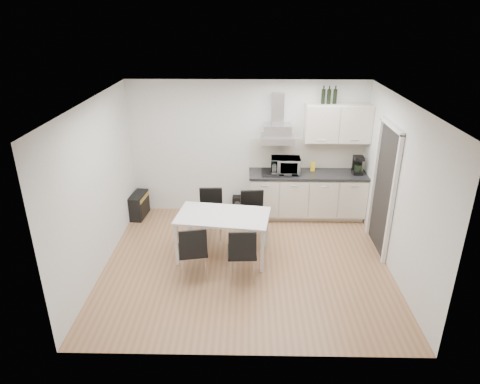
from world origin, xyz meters
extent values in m
plane|color=#A57650|center=(0.00, 0.00, 0.00)|extent=(4.50, 4.50, 0.00)
cube|color=white|center=(0.00, 2.00, 1.30)|extent=(4.50, 0.10, 2.60)
cube|color=white|center=(0.00, -2.00, 1.30)|extent=(4.50, 0.10, 2.60)
cube|color=white|center=(-2.25, 0.00, 1.30)|extent=(0.10, 4.00, 2.60)
cube|color=white|center=(2.25, 0.00, 1.30)|extent=(0.10, 4.00, 2.60)
plane|color=white|center=(0.00, 0.00, 2.60)|extent=(4.50, 4.50, 0.00)
cube|color=white|center=(2.21, 0.55, 1.05)|extent=(0.08, 1.04, 2.10)
cube|color=beige|center=(1.15, 1.74, 0.05)|extent=(2.16, 0.52, 0.10)
cube|color=white|center=(1.15, 1.70, 0.48)|extent=(2.20, 0.60, 0.76)
cube|color=#252527|center=(1.15, 1.69, 0.90)|extent=(2.22, 0.64, 0.04)
cube|color=beige|center=(1.15, 1.99, 1.21)|extent=(2.20, 0.02, 0.58)
cube|color=white|center=(1.65, 1.82, 1.85)|extent=(1.20, 0.35, 0.70)
cube|color=silver|center=(0.55, 1.78, 1.65)|extent=(0.60, 0.46, 0.30)
cube|color=silver|center=(0.55, 1.89, 2.10)|extent=(0.22, 0.20, 0.55)
imported|color=silver|center=(0.72, 1.68, 1.10)|extent=(0.55, 0.32, 0.37)
cube|color=yellow|center=(1.25, 1.80, 1.01)|extent=(0.08, 0.04, 0.18)
cylinder|color=brown|center=(2.08, 1.65, 0.98)|extent=(0.04, 0.04, 0.11)
cylinder|color=#4C6626|center=(2.14, 1.65, 0.98)|extent=(0.04, 0.04, 0.11)
cylinder|color=black|center=(1.35, 1.82, 2.36)|extent=(0.07, 0.07, 0.32)
cylinder|color=black|center=(1.45, 1.82, 2.36)|extent=(0.07, 0.07, 0.32)
cylinder|color=black|center=(1.56, 1.82, 2.36)|extent=(0.07, 0.07, 0.32)
cube|color=white|center=(-0.38, 0.22, 0.73)|extent=(1.55, 1.02, 0.03)
cube|color=white|center=(-1.10, -0.05, 0.36)|extent=(0.06, 0.06, 0.72)
cube|color=white|center=(0.25, -0.23, 0.36)|extent=(0.06, 0.06, 0.72)
cube|color=white|center=(-1.00, 0.67, 0.36)|extent=(0.06, 0.06, 0.72)
cube|color=white|center=(0.34, 0.50, 0.36)|extent=(0.06, 0.06, 0.72)
cube|color=black|center=(-2.11, 1.65, 0.24)|extent=(0.29, 0.59, 0.47)
cube|color=gold|center=(-1.99, 1.65, 0.41)|extent=(0.06, 0.51, 0.08)
cube|color=black|center=(-0.19, 1.90, 0.16)|extent=(0.20, 0.18, 0.33)
camera|label=1|loc=(0.01, -5.88, 3.78)|focal=32.00mm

